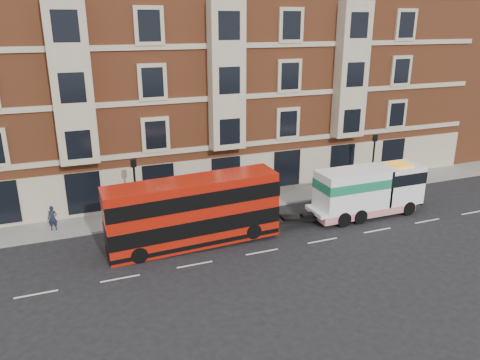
{
  "coord_description": "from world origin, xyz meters",
  "views": [
    {
      "loc": [
        -9.99,
        -21.94,
        12.54
      ],
      "look_at": [
        0.22,
        4.0,
        3.08
      ],
      "focal_mm": 35.0,
      "sensor_mm": 36.0,
      "label": 1
    }
  ],
  "objects": [
    {
      "name": "double_decker_bus",
      "position": [
        -3.36,
        2.35,
        2.15
      ],
      "size": [
        10.03,
        2.3,
        4.06
      ],
      "color": "#AE1709",
      "rests_on": "ground"
    },
    {
      "name": "ground",
      "position": [
        0.0,
        0.0,
        0.0
      ],
      "size": [
        120.0,
        120.0,
        0.0
      ],
      "primitive_type": "plane",
      "color": "black",
      "rests_on": "ground"
    },
    {
      "name": "pedestrian",
      "position": [
        -11.05,
        7.22,
        0.95
      ],
      "size": [
        0.66,
        0.53,
        1.59
      ],
      "primitive_type": "imported",
      "rotation": [
        0.0,
        0.0,
        -0.28
      ],
      "color": "#181E31",
      "rests_on": "sidewalk"
    },
    {
      "name": "lamp_post_west",
      "position": [
        -6.0,
        6.2,
        2.68
      ],
      "size": [
        0.35,
        0.15,
        4.35
      ],
      "color": "black",
      "rests_on": "sidewalk"
    },
    {
      "name": "victorian_terrace",
      "position": [
        0.5,
        15.0,
        10.07
      ],
      "size": [
        45.0,
        12.0,
        20.4
      ],
      "color": "brown",
      "rests_on": "ground"
    },
    {
      "name": "tow_truck",
      "position": [
        8.69,
        2.35,
        1.77
      ],
      "size": [
        8.03,
        2.37,
        3.34
      ],
      "color": "white",
      "rests_on": "ground"
    },
    {
      "name": "sidewalk",
      "position": [
        0.0,
        7.5,
        0.07
      ],
      "size": [
        90.0,
        3.0,
        0.15
      ],
      "primitive_type": "cube",
      "color": "slate",
      "rests_on": "ground"
    },
    {
      "name": "lamp_post_east",
      "position": [
        12.0,
        6.2,
        2.68
      ],
      "size": [
        0.35,
        0.15,
        4.35
      ],
      "color": "black",
      "rests_on": "sidewalk"
    }
  ]
}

